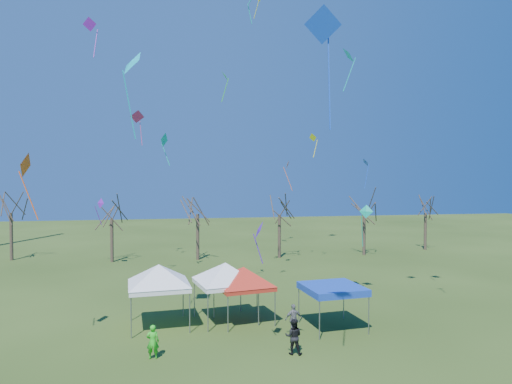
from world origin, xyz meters
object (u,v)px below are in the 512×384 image
(tent_white_west, at_px, (159,269))
(tent_red, at_px, (243,271))
(tree_1, at_px, (111,203))
(tree_5, at_px, (426,200))
(tree_4, at_px, (364,199))
(tree_2, at_px, (198,198))
(tree_0, at_px, (11,196))
(tent_blue, at_px, (333,289))
(person_dark, at_px, (294,336))
(person_grey, at_px, (294,319))
(tree_3, at_px, (279,199))
(person_green, at_px, (153,342))
(tent_white_mid, at_px, (225,267))

(tent_white_west, bearing_deg, tent_red, -0.03)
(tent_red, bearing_deg, tree_1, 115.95)
(tree_5, bearing_deg, tree_4, -166.15)
(tree_2, bearing_deg, tree_1, 178.15)
(tree_2, bearing_deg, tree_0, 170.76)
(tent_blue, bearing_deg, tree_0, 134.33)
(tree_2, xyz_separation_m, person_dark, (3.24, -25.49, -5.44))
(tree_0, distance_m, person_grey, 34.69)
(person_grey, bearing_deg, tree_1, -65.71)
(tree_2, bearing_deg, tree_4, -1.22)
(tree_1, relative_size, tree_2, 0.92)
(tent_white_west, bearing_deg, tree_4, 43.63)
(tree_2, relative_size, person_dark, 4.84)
(person_grey, bearing_deg, tree_3, -105.00)
(tent_blue, bearing_deg, person_dark, -134.29)
(tree_4, relative_size, tent_red, 1.91)
(person_green, bearing_deg, person_dark, 176.59)
(tree_1, height_order, person_green, tree_1)
(tent_white_west, height_order, tent_red, tent_white_west)
(person_dark, height_order, person_grey, person_dark)
(tree_4, height_order, tent_red, tree_4)
(tree_3, height_order, tent_white_west, tree_3)
(tree_2, height_order, tree_4, tree_2)
(tent_red, bearing_deg, tree_3, 71.24)
(tree_1, bearing_deg, tent_white_west, -75.79)
(person_dark, relative_size, person_grey, 1.04)
(tree_4, bearing_deg, tent_white_west, -136.37)
(tree_4, relative_size, tent_blue, 2.33)
(tree_3, bearing_deg, tree_0, 172.92)
(tree_0, distance_m, tent_white_mid, 30.05)
(tent_red, bearing_deg, tent_white_west, 179.97)
(tent_white_west, height_order, tent_blue, tent_white_west)
(tree_3, bearing_deg, person_dark, -101.59)
(person_green, bearing_deg, tent_blue, -163.39)
(tree_4, bearing_deg, tent_red, -128.94)
(tree_3, relative_size, tent_blue, 2.34)
(tree_0, distance_m, tree_5, 44.59)
(tent_blue, bearing_deg, tree_2, 105.73)
(tree_4, distance_m, person_grey, 26.88)
(tree_0, bearing_deg, tent_white_west, -56.74)
(tent_blue, relative_size, person_green, 2.13)
(tree_0, bearing_deg, tree_1, -15.18)
(tent_blue, xyz_separation_m, person_dark, (-3.05, -3.13, -1.37))
(tree_2, bearing_deg, tent_blue, -74.27)
(tree_5, relative_size, person_dark, 4.41)
(tree_1, xyz_separation_m, person_dark, (11.64, -25.76, -4.95))
(tree_3, height_order, person_green, tree_3)
(tree_0, xyz_separation_m, tent_red, (20.10, -23.32, -3.49))
(tent_white_west, bearing_deg, tree_1, 104.21)
(tree_1, bearing_deg, tent_blue, -57.00)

